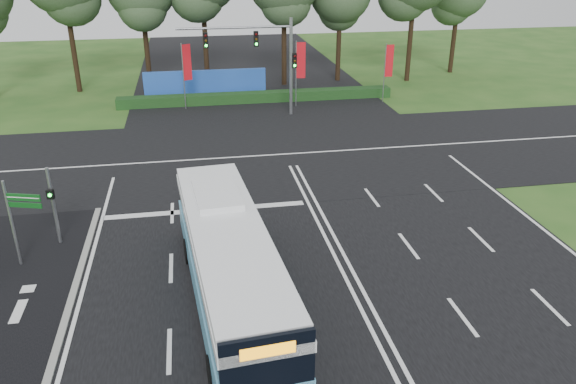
% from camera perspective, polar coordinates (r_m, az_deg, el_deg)
% --- Properties ---
extents(ground, '(120.00, 120.00, 0.00)m').
position_cam_1_polar(ground, '(23.46, 4.59, -6.27)').
color(ground, '#264F1A').
rests_on(ground, ground).
extents(road_main, '(20.00, 120.00, 0.04)m').
position_cam_1_polar(road_main, '(23.45, 4.60, -6.23)').
color(road_main, black).
rests_on(road_main, ground).
extents(road_cross, '(120.00, 14.00, 0.05)m').
position_cam_1_polar(road_cross, '(34.09, -0.42, 3.83)').
color(road_cross, black).
rests_on(road_cross, ground).
extents(kerb_strip, '(0.25, 18.00, 0.12)m').
position_cam_1_polar(kerb_strip, '(20.82, -21.77, -12.31)').
color(kerb_strip, gray).
rests_on(kerb_strip, ground).
extents(city_bus, '(3.44, 12.07, 3.42)m').
position_cam_1_polar(city_bus, '(19.47, -5.96, -7.32)').
color(city_bus, '#5CAED7').
rests_on(city_bus, ground).
extents(pedestrian_signal, '(0.31, 0.42, 3.48)m').
position_cam_1_polar(pedestrian_signal, '(25.21, -22.76, -1.09)').
color(pedestrian_signal, gray).
rests_on(pedestrian_signal, ground).
extents(street_sign, '(1.38, 0.49, 3.66)m').
position_cam_1_polar(street_sign, '(23.82, -25.77, -1.96)').
color(street_sign, gray).
rests_on(street_sign, ground).
extents(banner_flag_left, '(0.69, 0.34, 5.00)m').
position_cam_1_polar(banner_flag_left, '(43.82, -10.32, 12.41)').
color(banner_flag_left, gray).
rests_on(banner_flag_left, ground).
extents(banner_flag_mid, '(0.74, 0.17, 5.06)m').
position_cam_1_polar(banner_flag_mid, '(43.76, 1.18, 12.81)').
color(banner_flag_mid, gray).
rests_on(banner_flag_mid, ground).
extents(banner_flag_right, '(0.69, 0.07, 4.65)m').
position_cam_1_polar(banner_flag_right, '(45.77, 10.12, 12.64)').
color(banner_flag_right, gray).
rests_on(banner_flag_right, ground).
extents(traffic_light_gantry, '(8.41, 0.28, 7.00)m').
position_cam_1_polar(traffic_light_gantry, '(41.05, -2.23, 14.02)').
color(traffic_light_gantry, gray).
rests_on(traffic_light_gantry, ground).
extents(hedge, '(22.00, 1.20, 0.80)m').
position_cam_1_polar(hedge, '(45.80, -3.12, 9.60)').
color(hedge, '#133513').
rests_on(hedge, ground).
extents(blue_hoarding, '(10.00, 0.30, 2.20)m').
position_cam_1_polar(blue_hoarding, '(47.77, -8.38, 10.85)').
color(blue_hoarding, blue).
rests_on(blue_hoarding, ground).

